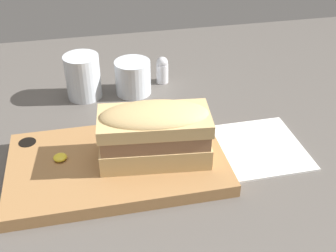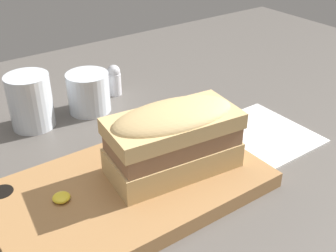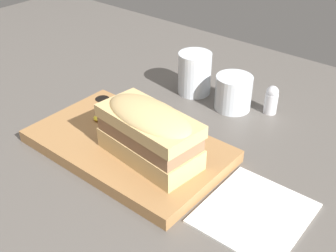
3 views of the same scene
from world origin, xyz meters
The scene contains 8 objects.
dining_table centered at (0.00, 0.00, 1.00)cm, with size 194.09×126.20×2.00cm.
serving_board centered at (3.14, -0.51, 3.22)cm, with size 38.23×22.86×2.49cm.
sandwich centered at (9.91, -1.61, 10.08)cm, with size 19.87×11.23×10.49cm.
mustard_dollop centered at (-6.60, 1.17, 4.92)cm, with size 2.43×2.43×0.97cm.
water_glass centered at (-1.26, 27.10, 6.39)cm, with size 7.89×7.89×10.11cm.
wine_glass centered at (9.97, 26.57, 5.62)cm, with size 8.23×8.23×7.86cm.
napkin centered at (30.94, -0.18, 2.20)cm, with size 15.85×17.56×0.40cm.
salt_shaker centered at (17.60, 30.17, 5.36)cm, with size 2.91×2.91×6.62cm.
Camera 2 is at (-20.30, -42.88, 41.64)cm, focal length 45.00 mm.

